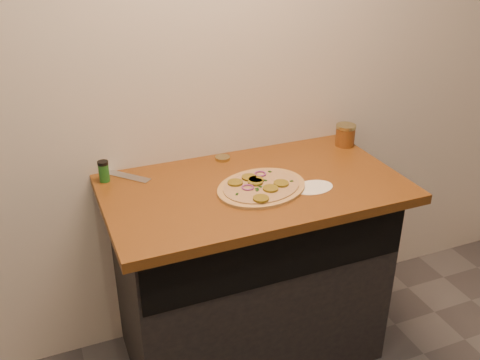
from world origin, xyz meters
name	(u,v)px	position (x,y,z in m)	size (l,w,h in m)	color
cabinet	(250,274)	(0.00, 1.45, 0.43)	(1.10, 0.60, 0.86)	black
countertop	(254,188)	(0.00, 1.42, 0.88)	(1.20, 0.70, 0.04)	brown
pizza	(261,187)	(0.01, 1.37, 0.91)	(0.47, 0.47, 0.03)	tan
chefs_knife	(109,172)	(-0.52, 1.74, 0.91)	(0.25, 0.27, 0.02)	#B7BAC1
mason_jar_lid	(223,158)	(-0.03, 1.68, 0.91)	(0.07, 0.07, 0.01)	tan
salsa_jar	(345,135)	(0.55, 1.62, 0.95)	(0.09, 0.09, 0.10)	#A21011
spice_shaker	(104,171)	(-0.55, 1.67, 0.94)	(0.04, 0.04, 0.09)	#1B581C
flour_spill	(313,187)	(0.20, 1.30, 0.90)	(0.17, 0.17, 0.00)	silver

